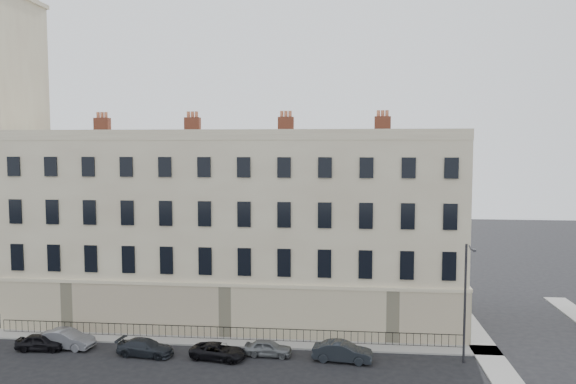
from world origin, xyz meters
name	(u,v)px	position (x,y,z in m)	size (l,w,h in m)	color
ground	(297,372)	(0.00, 0.00, 0.00)	(160.00, 160.00, 0.00)	black
terrace	(240,229)	(-5.97, 11.97, 7.50)	(36.22, 12.22, 17.00)	#C1AE8F
pavement_terrace	(170,340)	(-10.00, 5.00, 0.06)	(48.00, 2.00, 0.12)	gray
pavement_east_return	(476,337)	(13.00, 8.00, 0.06)	(2.00, 24.00, 0.12)	gray
railings	(224,333)	(-6.00, 5.40, 0.55)	(35.00, 0.04, 0.96)	black
car_a	(41,342)	(-18.57, 2.10, 0.59)	(1.39, 3.45, 1.18)	black
car_b	(66,339)	(-17.00, 2.68, 0.68)	(1.44, 4.12, 1.36)	slate
car_c	(145,347)	(-10.77, 1.84, 0.58)	(1.62, 3.99, 1.16)	black
car_d	(218,351)	(-5.59, 1.74, 0.54)	(1.78, 3.86, 1.07)	black
car_e	(268,348)	(-2.26, 2.67, 0.56)	(1.33, 3.30, 1.12)	slate
car_f	(343,352)	(2.89, 2.18, 0.67)	(1.41, 4.04, 1.33)	black
streetlamp	(466,298)	(11.02, 2.64, 4.48)	(0.40, 1.74, 8.08)	#2F2E34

